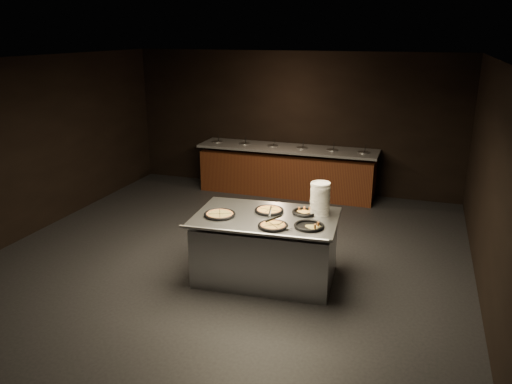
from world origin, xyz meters
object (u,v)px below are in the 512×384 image
Objects in this scene: plate_stack at (320,199)px; pan_cheese_whole at (269,210)px; pan_veggie_whole at (220,214)px; serving_counter at (266,248)px.

pan_cheese_whole is at bearing -169.18° from plate_stack.
pan_cheese_whole is (-0.67, -0.13, -0.20)m from plate_stack.
plate_stack is at bearing 21.50° from pan_veggie_whole.
plate_stack is 0.72m from pan_cheese_whole.
plate_stack is at bearing 20.05° from serving_counter.
plate_stack reaches higher than pan_veggie_whole.
plate_stack is at bearing 10.82° from pan_cheese_whole.
pan_veggie_whole reaches higher than serving_counter.
serving_counter is 4.97× the size of pan_cheese_whole.
pan_cheese_whole is (-0.01, 0.17, 0.50)m from serving_counter.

